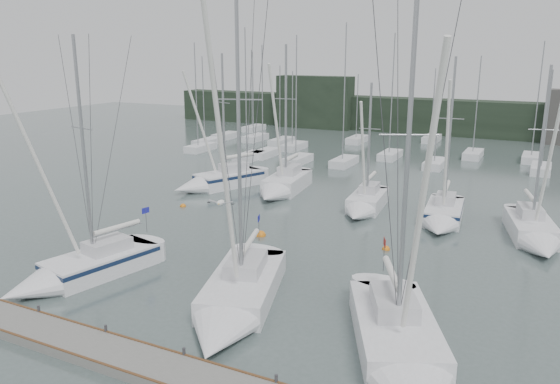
{
  "coord_description": "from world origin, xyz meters",
  "views": [
    {
      "loc": [
        13.75,
        -19.17,
        11.77
      ],
      "look_at": [
        1.6,
        5.0,
        4.75
      ],
      "focal_mm": 35.0,
      "sensor_mm": 36.0,
      "label": 1
    }
  ],
  "objects": [
    {
      "name": "far_building_left",
      "position": [
        -20.0,
        60.0,
        4.0
      ],
      "size": [
        12.0,
        3.0,
        8.0
      ],
      "primitive_type": "cube",
      "color": "black",
      "rests_on": "ground"
    },
    {
      "name": "buoy_a",
      "position": [
        -2.63,
        10.58,
        0.0
      ],
      "size": [
        0.68,
        0.68,
        0.68
      ],
      "primitive_type": "sphere",
      "color": "orange",
      "rests_on": "ground"
    },
    {
      "name": "sailboat_mid_a",
      "position": [
        -12.27,
        19.89,
        0.64
      ],
      "size": [
        5.86,
        8.9,
        12.43
      ],
      "rotation": [
        0.0,
        0.0,
        -0.41
      ],
      "color": "silver",
      "rests_on": "ground"
    },
    {
      "name": "buoy_b",
      "position": [
        5.46,
        11.77,
        0.0
      ],
      "size": [
        0.48,
        0.48,
        0.48
      ],
      "primitive_type": "sphere",
      "color": "orange",
      "rests_on": "ground"
    },
    {
      "name": "mast_forest",
      "position": [
        -1.47,
        41.67,
        0.47
      ],
      "size": [
        58.07,
        26.94,
        14.59
      ],
      "color": "silver",
      "rests_on": "ground"
    },
    {
      "name": "dock",
      "position": [
        0.0,
        -5.0,
        0.2
      ],
      "size": [
        24.0,
        2.0,
        0.4
      ],
      "primitive_type": "cube",
      "color": "#62625D",
      "rests_on": "ground"
    },
    {
      "name": "sailboat_near_right",
      "position": [
        9.73,
        -0.79,
        0.58
      ],
      "size": [
        6.95,
        10.31,
        14.91
      ],
      "rotation": [
        0.0,
        0.0,
        0.43
      ],
      "color": "silver",
      "rests_on": "ground"
    },
    {
      "name": "seagull",
      "position": [
        2.56,
        -2.03,
        6.08
      ],
      "size": [
        1.01,
        0.47,
        0.2
      ],
      "rotation": [
        0.0,
        0.0,
        0.19
      ],
      "color": "white",
      "rests_on": "ground"
    },
    {
      "name": "sailboat_mid_b",
      "position": [
        -6.25,
        20.8,
        0.62
      ],
      "size": [
        3.67,
        8.7,
        13.16
      ],
      "rotation": [
        0.0,
        0.0,
        0.11
      ],
      "color": "silver",
      "rests_on": "ground"
    },
    {
      "name": "sailboat_mid_d",
      "position": [
        7.57,
        18.31,
        0.56
      ],
      "size": [
        3.13,
        7.72,
        12.21
      ],
      "rotation": [
        0.0,
        0.0,
        0.1
      ],
      "color": "silver",
      "rests_on": "ground"
    },
    {
      "name": "sailboat_near_center",
      "position": [
        1.65,
        0.14,
        0.54
      ],
      "size": [
        5.92,
        10.55,
        16.47
      ],
      "rotation": [
        0.0,
        0.0,
        0.3
      ],
      "color": "silver",
      "rests_on": "ground"
    },
    {
      "name": "far_treeline",
      "position": [
        0.0,
        62.0,
        2.5
      ],
      "size": [
        90.0,
        4.0,
        5.0
      ],
      "primitive_type": "cube",
      "color": "black",
      "rests_on": "ground"
    },
    {
      "name": "sailboat_near_left",
      "position": [
        -7.82,
        -0.31,
        0.56
      ],
      "size": [
        4.53,
        8.97,
        13.5
      ],
      "rotation": [
        0.0,
        0.0,
        -0.22
      ],
      "color": "silver",
      "rests_on": "ground"
    },
    {
      "name": "sailboat_mid_c",
      "position": [
        1.72,
        18.77,
        0.54
      ],
      "size": [
        2.92,
        7.32,
        10.26
      ],
      "rotation": [
        0.0,
        0.0,
        0.09
      ],
      "color": "silver",
      "rests_on": "ground"
    },
    {
      "name": "sailboat_mid_e",
      "position": [
        13.51,
        16.97,
        0.57
      ],
      "size": [
        4.31,
        8.44,
        11.77
      ],
      "rotation": [
        0.0,
        0.0,
        0.24
      ],
      "color": "silver",
      "rests_on": "ground"
    },
    {
      "name": "ground",
      "position": [
        0.0,
        0.0,
        0.0
      ],
      "size": [
        160.0,
        160.0,
        0.0
      ],
      "primitive_type": "plane",
      "color": "#4C5C59",
      "rests_on": "ground"
    },
    {
      "name": "buoy_c",
      "position": [
        -11.37,
        13.94,
        0.0
      ],
      "size": [
        0.47,
        0.47,
        0.47
      ],
      "primitive_type": "sphere",
      "color": "orange",
      "rests_on": "ground"
    }
  ]
}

